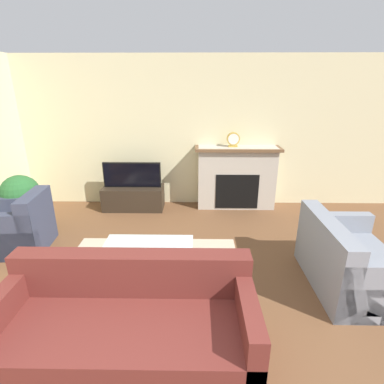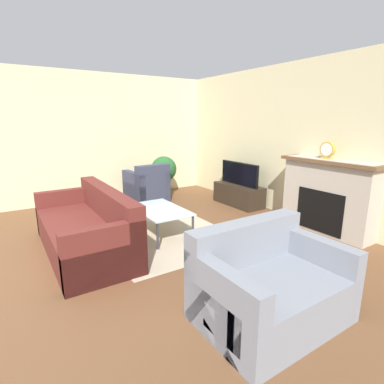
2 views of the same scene
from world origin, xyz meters
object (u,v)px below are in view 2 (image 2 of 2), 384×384
object	(u,v)px
potted_plant	(164,171)
mantel_clock	(328,150)
armchair_by_window	(147,187)
tv	(239,174)
couch_loveseat	(268,287)
couch_sectional	(87,230)
coffee_table	(160,211)

from	to	relation	value
potted_plant	mantel_clock	size ratio (longest dim) A/B	3.55
armchair_by_window	tv	bearing A→B (deg)	133.75
armchair_by_window	potted_plant	bearing A→B (deg)	-162.36
armchair_by_window	potted_plant	distance (m)	0.64
tv	mantel_clock	size ratio (longest dim) A/B	4.03
couch_loveseat	mantel_clock	distance (m)	2.79
couch_sectional	mantel_clock	size ratio (longest dim) A/B	8.16
potted_plant	tv	bearing A→B (deg)	31.56
couch_sectional	coffee_table	xyz separation A→B (m)	(0.00, 1.09, 0.08)
coffee_table	mantel_clock	size ratio (longest dim) A/B	4.12
tv	couch_loveseat	size ratio (longest dim) A/B	0.83
armchair_by_window	coffee_table	distance (m)	2.02
coffee_table	potted_plant	xyz separation A→B (m)	(-2.12, 1.19, 0.22)
tv	couch_sectional	world-z (taller)	tv
armchair_by_window	coffee_table	xyz separation A→B (m)	(1.90, -0.66, 0.07)
couch_loveseat	mantel_clock	xyz separation A→B (m)	(-1.10, 2.36, 0.99)
couch_sectional	couch_loveseat	distance (m)	2.51
couch_sectional	coffee_table	world-z (taller)	couch_sectional
couch_sectional	armchair_by_window	distance (m)	2.58
tv	couch_sectional	distance (m)	3.29
couch_loveseat	armchair_by_window	xyz separation A→B (m)	(-4.22, 0.77, 0.01)
couch_sectional	armchair_by_window	bearing A→B (deg)	137.46
couch_sectional	potted_plant	distance (m)	3.13
couch_loveseat	couch_sectional	bearing A→B (deg)	112.96
couch_sectional	armchair_by_window	size ratio (longest dim) A/B	2.45
couch_loveseat	potted_plant	size ratio (longest dim) A/B	1.37
tv	armchair_by_window	size ratio (longest dim) A/B	1.21
armchair_by_window	potted_plant	size ratio (longest dim) A/B	0.94
tv	potted_plant	size ratio (longest dim) A/B	1.14
couch_sectional	coffee_table	distance (m)	1.09
couch_sectional	couch_loveseat	xyz separation A→B (m)	(2.32, 0.98, 0.00)
tv	couch_sectional	bearing A→B (deg)	-79.50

